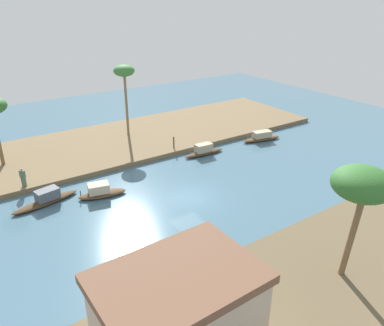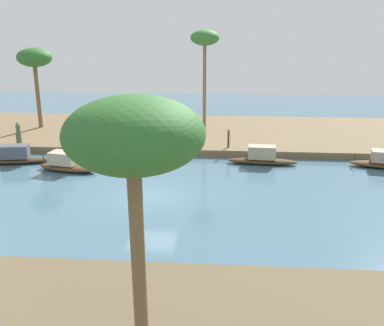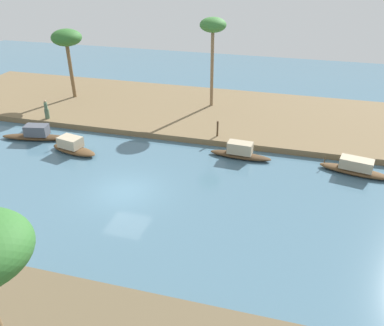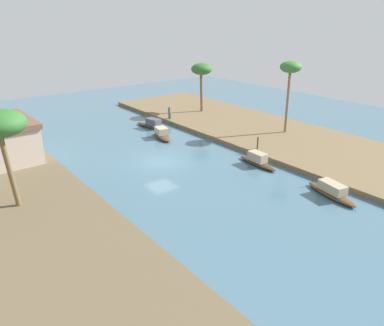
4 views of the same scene
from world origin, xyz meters
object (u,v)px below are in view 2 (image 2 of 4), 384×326
object	(u,v)px
sampan_upstream_small	(262,157)
person_on_near_bank	(18,134)
mooring_post	(228,139)
palm_tree_left_far	(35,59)
palm_tree_right_tall	(134,139)
palm_tree_left_near	(205,41)
sampan_with_red_awning	(66,164)
sampan_downstream_large	(13,157)

from	to	relation	value
sampan_upstream_small	person_on_near_bank	bearing A→B (deg)	-3.77
mooring_post	palm_tree_left_far	size ratio (longest dim) A/B	0.19
sampan_upstream_small	person_on_near_bank	world-z (taller)	person_on_near_bank
palm_tree_left_far	palm_tree_right_tall	xyz separation A→B (m)	(-13.25, 26.95, 0.25)
palm_tree_left_far	palm_tree_right_tall	distance (m)	30.03
sampan_upstream_small	palm_tree_left_near	world-z (taller)	palm_tree_left_near
sampan_with_red_awning	person_on_near_bank	size ratio (longest dim) A/B	2.45
palm_tree_left_far	sampan_upstream_small	bearing A→B (deg)	156.29
palm_tree_left_far	mooring_post	bearing A→B (deg)	160.61
sampan_upstream_small	palm_tree_left_near	xyz separation A→B (m)	(4.16, -8.83, 6.77)
sampan_with_red_awning	mooring_post	bearing A→B (deg)	-142.13
person_on_near_bank	mooring_post	world-z (taller)	person_on_near_bank
sampan_downstream_large	sampan_upstream_small	bearing A→B (deg)	172.74
sampan_upstream_small	person_on_near_bank	size ratio (longest dim) A/B	2.75
sampan_upstream_small	mooring_post	xyz separation A→B (m)	(2.15, -2.28, 0.61)
sampan_upstream_small	palm_tree_right_tall	distance (m)	20.55
palm_tree_left_near	person_on_near_bank	bearing A→B (deg)	28.50
person_on_near_bank	mooring_post	distance (m)	14.55
sampan_downstream_large	person_on_near_bank	world-z (taller)	person_on_near_bank
sampan_with_red_awning	palm_tree_right_tall	bearing A→B (deg)	126.68
palm_tree_left_far	palm_tree_left_near	bearing A→B (deg)	-174.85
person_on_near_bank	mooring_post	bearing A→B (deg)	59.69
sampan_downstream_large	palm_tree_left_far	bearing A→B (deg)	-90.69
sampan_with_red_awning	palm_tree_left_near	bearing A→B (deg)	-112.24
person_on_near_bank	palm_tree_right_tall	distance (m)	25.25
sampan_with_red_awning	mooring_post	world-z (taller)	mooring_post
mooring_post	palm_tree_left_near	world-z (taller)	palm_tree_left_near
palm_tree_left_near	palm_tree_right_tall	distance (m)	28.16
sampan_downstream_large	mooring_post	xyz separation A→B (m)	(-13.61, -3.37, 0.64)
sampan_downstream_large	palm_tree_right_tall	bearing A→B (deg)	111.30
mooring_post	palm_tree_left_near	size ratio (longest dim) A/B	0.16
sampan_with_red_awning	sampan_downstream_large	bearing A→B (deg)	-6.00
mooring_post	palm_tree_left_near	bearing A→B (deg)	-72.98
sampan_upstream_small	palm_tree_right_tall	bearing A→B (deg)	81.03
sampan_upstream_small	palm_tree_left_near	size ratio (longest dim) A/B	0.58
mooring_post	palm_tree_right_tall	size ratio (longest dim) A/B	0.18
sampan_with_red_awning	palm_tree_left_near	world-z (taller)	palm_tree_left_near
sampan_upstream_small	sampan_with_red_awning	world-z (taller)	sampan_upstream_small
sampan_downstream_large	palm_tree_right_tall	distance (m)	22.35
sampan_with_red_awning	palm_tree_right_tall	xyz separation A→B (m)	(-7.71, 16.93, 5.68)
sampan_downstream_large	person_on_near_bank	size ratio (longest dim) A/B	3.32
palm_tree_left_near	mooring_post	bearing A→B (deg)	107.02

